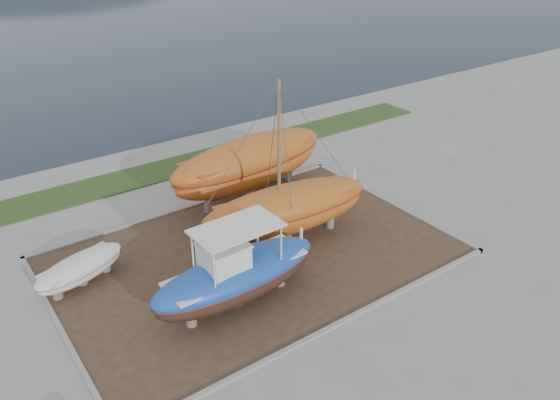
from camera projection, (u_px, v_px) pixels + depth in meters
ground at (306, 298)px, 23.28m from camera, size 140.00×140.00×0.00m
dirt_patch at (254, 255)px, 26.14m from camera, size 18.00×12.00×0.06m
curb_frame at (254, 255)px, 26.11m from camera, size 18.60×12.60×0.15m
grass_strip at (154, 173)px, 34.38m from camera, size 44.00×3.00×0.08m
blue_caique at (236, 267)px, 22.04m from camera, size 7.71×2.60×3.68m
white_dinghy at (81, 271)px, 23.82m from camera, size 4.60×2.85×1.30m
orange_sailboat at (287, 165)px, 25.39m from camera, size 9.16×3.58×8.21m
orange_bare_hull at (250, 168)px, 30.85m from camera, size 10.58×4.17×3.38m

